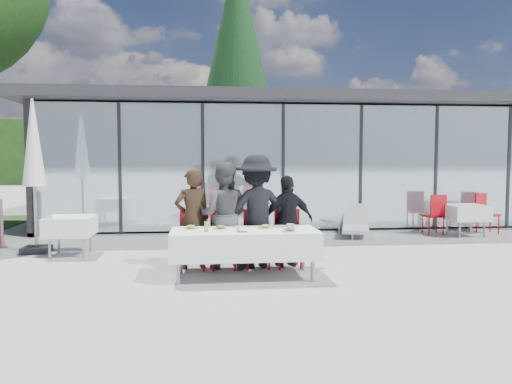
% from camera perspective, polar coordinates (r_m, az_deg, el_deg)
% --- Properties ---
extents(ground, '(90.00, 90.00, 0.00)m').
position_cam_1_polar(ground, '(8.26, 0.36, -9.08)').
color(ground, '#A19E99').
rests_on(ground, ground).
extents(pavilion, '(14.80, 8.80, 3.44)m').
position_cam_1_polar(pavilion, '(16.42, 4.20, 4.95)').
color(pavilion, gray).
rests_on(pavilion, ground).
extents(treeline, '(62.50, 2.00, 4.40)m').
position_cam_1_polar(treeline, '(36.02, -7.74, 4.49)').
color(treeline, black).
rests_on(treeline, ground).
extents(dining_table, '(2.26, 0.96, 0.75)m').
position_cam_1_polar(dining_table, '(7.75, -1.33, -5.90)').
color(dining_table, white).
rests_on(dining_table, ground).
extents(diner_a, '(0.76, 0.76, 1.68)m').
position_cam_1_polar(diner_a, '(8.42, -7.26, -3.06)').
color(diner_a, '#332316').
rests_on(diner_a, ground).
extents(diner_chair_a, '(0.44, 0.44, 0.97)m').
position_cam_1_polar(diner_chair_a, '(8.47, -7.24, -5.08)').
color(diner_chair_a, '#B70C13').
rests_on(diner_chair_a, ground).
extents(diner_b, '(1.02, 1.02, 1.79)m').
position_cam_1_polar(diner_b, '(8.42, -3.75, -2.68)').
color(diner_b, '#545454').
rests_on(diner_b, ground).
extents(diner_chair_b, '(0.44, 0.44, 0.97)m').
position_cam_1_polar(diner_chair_b, '(8.47, -3.74, -5.06)').
color(diner_chair_b, '#B70C13').
rests_on(diner_chair_b, ground).
extents(diner_c, '(1.40, 1.40, 1.91)m').
position_cam_1_polar(diner_c, '(8.45, 0.09, -2.21)').
color(diner_c, black).
rests_on(diner_c, ground).
extents(diner_chair_c, '(0.44, 0.44, 0.97)m').
position_cam_1_polar(diner_chair_c, '(8.51, 0.09, -5.00)').
color(diner_chair_c, '#B70C13').
rests_on(diner_chair_c, ground).
extents(diner_d, '(1.11, 1.11, 1.56)m').
position_cam_1_polar(diner_d, '(8.54, 3.68, -3.33)').
color(diner_d, black).
rests_on(diner_d, ground).
extents(diner_chair_d, '(0.44, 0.44, 0.97)m').
position_cam_1_polar(diner_chair_d, '(8.59, 3.66, -4.94)').
color(diner_chair_d, '#B70C13').
rests_on(diner_chair_d, ground).
extents(plate_a, '(0.25, 0.25, 0.07)m').
position_cam_1_polar(plate_a, '(7.84, -7.46, -4.06)').
color(plate_a, silver).
rests_on(plate_a, dining_table).
extents(plate_b, '(0.25, 0.25, 0.07)m').
position_cam_1_polar(plate_b, '(7.79, -4.08, -4.08)').
color(plate_b, silver).
rests_on(plate_b, dining_table).
extents(plate_c, '(0.25, 0.25, 0.07)m').
position_cam_1_polar(plate_c, '(7.84, 1.10, -4.02)').
color(plate_c, silver).
rests_on(plate_c, dining_table).
extents(plate_d, '(0.25, 0.25, 0.07)m').
position_cam_1_polar(plate_d, '(7.97, 3.97, -3.89)').
color(plate_d, silver).
rests_on(plate_d, dining_table).
extents(plate_extra, '(0.25, 0.25, 0.07)m').
position_cam_1_polar(plate_extra, '(7.53, 3.89, -4.36)').
color(plate_extra, silver).
rests_on(plate_extra, dining_table).
extents(juice_bottle, '(0.06, 0.06, 0.15)m').
position_cam_1_polar(juice_bottle, '(7.54, -5.70, -3.97)').
color(juice_bottle, '#81B54B').
rests_on(juice_bottle, dining_table).
extents(drinking_glasses, '(0.91, 0.22, 0.10)m').
position_cam_1_polar(drinking_glasses, '(7.59, 2.05, -4.11)').
color(drinking_glasses, silver).
rests_on(drinking_glasses, dining_table).
extents(folded_eyeglasses, '(0.14, 0.03, 0.01)m').
position_cam_1_polar(folded_eyeglasses, '(7.47, -1.53, -4.57)').
color(folded_eyeglasses, black).
rests_on(folded_eyeglasses, dining_table).
extents(spare_table_left, '(0.86, 0.86, 0.74)m').
position_cam_1_polar(spare_table_left, '(10.16, -20.47, -3.69)').
color(spare_table_left, white).
rests_on(spare_table_left, ground).
extents(spare_table_right, '(0.86, 0.86, 0.74)m').
position_cam_1_polar(spare_table_right, '(12.85, 22.84, -2.19)').
color(spare_table_right, white).
rests_on(spare_table_right, ground).
extents(spare_chair_a, '(0.59, 0.59, 0.97)m').
position_cam_1_polar(spare_chair_a, '(13.60, 24.66, -1.99)').
color(spare_chair_a, '#B70C13').
rests_on(spare_chair_a, ground).
extents(spare_chair_b, '(0.51, 0.51, 0.97)m').
position_cam_1_polar(spare_chair_b, '(12.80, 19.82, -2.22)').
color(spare_chair_b, '#B70C13').
rests_on(spare_chair_b, ground).
extents(market_umbrella, '(0.50, 0.50, 3.00)m').
position_cam_1_polar(market_umbrella, '(10.61, -24.08, 4.16)').
color(market_umbrella, black).
rests_on(market_umbrella, ground).
extents(lounger, '(0.97, 1.45, 0.72)m').
position_cam_1_polar(lounger, '(12.21, 11.33, -3.66)').
color(lounger, silver).
rests_on(lounger, ground).
extents(conifer_tree, '(4.00, 4.00, 10.50)m').
position_cam_1_polar(conifer_tree, '(21.45, -2.21, 15.06)').
color(conifer_tree, '#382316').
rests_on(conifer_tree, ground).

